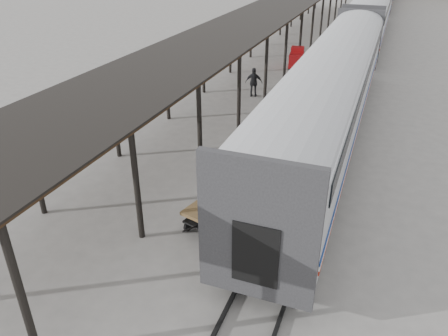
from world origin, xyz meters
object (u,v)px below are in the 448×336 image
Objects in this scene: baggage_cart at (216,207)px; porter at (216,191)px; luggage_tug at (297,59)px; pedestrian at (254,82)px.

porter reaches higher than baggage_cart.
baggage_cart is at bearing -91.97° from luggage_tug.
porter is at bearing 91.83° from pedestrian.
porter is at bearing -54.13° from baggage_cart.
pedestrian is (-3.13, 14.33, -0.80)m from porter.
luggage_tug is 22.22m from porter.
luggage_tug is (-1.86, 21.45, 0.04)m from baggage_cart.
porter reaches higher than luggage_tug.
pedestrian is at bearing 20.74° from porter.
pedestrian is (-2.88, 13.68, 0.26)m from baggage_cart.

